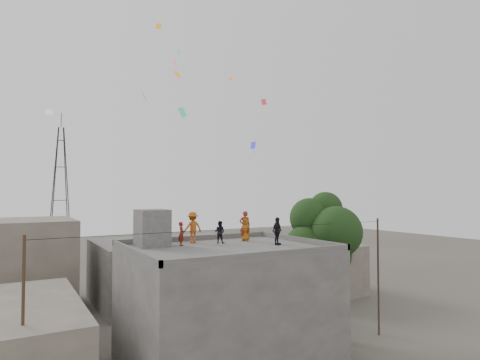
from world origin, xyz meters
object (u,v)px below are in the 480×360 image
at_px(tree, 324,239).
at_px(stair_head_box, 152,228).
at_px(person_dark_adult, 277,231).
at_px(person_red_adult, 245,226).
at_px(transmission_tower, 60,193).

bearing_deg(tree, stair_head_box, 169.26).
bearing_deg(tree, person_dark_adult, -166.78).
bearing_deg(stair_head_box, person_red_adult, -4.47).
distance_m(person_red_adult, person_dark_adult, 2.65).
height_order(person_red_adult, person_dark_adult, person_red_adult).
xyz_separation_m(stair_head_box, tree, (10.57, -2.00, -1.00)).
height_order(stair_head_box, tree, tree).
height_order(tree, person_red_adult, tree).
distance_m(transmission_tower, person_red_adult, 38.44).
xyz_separation_m(tree, person_red_adult, (-4.91, 1.56, 0.91)).
bearing_deg(tree, person_red_adult, 162.35).
xyz_separation_m(person_red_adult, person_dark_adult, (0.57, -2.58, -0.13)).
height_order(stair_head_box, person_red_adult, stair_head_box).
bearing_deg(transmission_tower, person_red_adult, -80.32).
bearing_deg(stair_head_box, person_dark_adult, -25.90).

